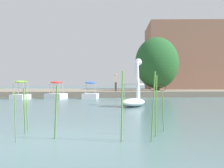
# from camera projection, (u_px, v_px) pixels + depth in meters

# --- Properties ---
(ground_plane) EXTENTS (693.28, 693.28, 0.00)m
(ground_plane) POSITION_uv_depth(u_px,v_px,m) (57.00, 140.00, 6.09)
(ground_plane) COLOR slate
(shore_bank_far) EXTENTS (159.91, 24.96, 0.56)m
(shore_bank_far) POSITION_uv_depth(u_px,v_px,m) (85.00, 92.00, 38.95)
(shore_bank_far) COLOR slate
(shore_bank_far) RESTS_ON ground_plane
(swan_boat) EXTENTS (2.06, 2.66, 2.68)m
(swan_boat) POSITION_uv_depth(u_px,v_px,m) (134.00, 97.00, 15.77)
(swan_boat) COLOR white
(swan_boat) RESTS_ON ground_plane
(pedal_boat_blue) EXTENTS (1.51, 2.33, 1.46)m
(pedal_boat_blue) POSITION_uv_depth(u_px,v_px,m) (91.00, 94.00, 24.85)
(pedal_boat_blue) COLOR white
(pedal_boat_blue) RESTS_ON ground_plane
(pedal_boat_red) EXTENTS (1.83, 2.37, 1.49)m
(pedal_boat_red) POSITION_uv_depth(u_px,v_px,m) (56.00, 94.00, 24.77)
(pedal_boat_red) COLOR white
(pedal_boat_red) RESTS_ON ground_plane
(pedal_boat_lime) EXTENTS (1.40, 2.17, 1.54)m
(pedal_boat_lime) POSITION_uv_depth(u_px,v_px,m) (21.00, 93.00, 24.09)
(pedal_boat_lime) COLOR white
(pedal_boat_lime) RESTS_ON ground_plane
(tree_willow_near_path) EXTENTS (6.33, 5.85, 6.09)m
(tree_willow_near_path) POSITION_uv_depth(u_px,v_px,m) (157.00, 63.00, 33.15)
(tree_willow_near_path) COLOR brown
(tree_willow_near_path) RESTS_ON shore_bank_far
(person_on_path) EXTENTS (0.23, 0.24, 1.77)m
(person_on_path) POSITION_uv_depth(u_px,v_px,m) (116.00, 82.00, 29.13)
(person_on_path) COLOR #47382D
(person_on_path) RESTS_ON shore_bank_far
(bicycle_parked) EXTENTS (1.67, 0.39, 0.75)m
(bicycle_parked) POSITION_uv_depth(u_px,v_px,m) (157.00, 87.00, 29.70)
(bicycle_parked) COLOR black
(bicycle_parked) RESTS_ON shore_bank_far
(apartment_block) EXTENTS (16.89, 10.89, 9.86)m
(apartment_block) POSITION_uv_depth(u_px,v_px,m) (199.00, 58.00, 45.26)
(apartment_block) COLOR #996B56
(apartment_block) RESTS_ON shore_bank_far
(reed_clump_foreground) EXTENTS (3.48, 1.68, 1.45)m
(reed_clump_foreground) POSITION_uv_depth(u_px,v_px,m) (98.00, 109.00, 6.42)
(reed_clump_foreground) COLOR #568E38
(reed_clump_foreground) RESTS_ON ground_plane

